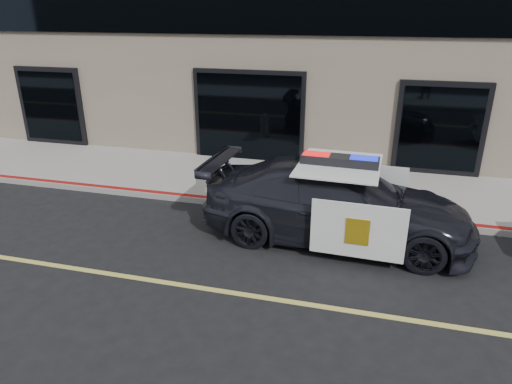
# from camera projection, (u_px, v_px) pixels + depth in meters

# --- Properties ---
(ground) EXTENTS (120.00, 120.00, 0.00)m
(ground) POSITION_uv_depth(u_px,v_px,m) (198.00, 288.00, 7.99)
(ground) COLOR black
(ground) RESTS_ON ground
(sidewalk_n) EXTENTS (60.00, 3.50, 0.15)m
(sidewalk_n) POSITION_uv_depth(u_px,v_px,m) (267.00, 182.00, 12.67)
(sidewalk_n) COLOR gray
(sidewalk_n) RESTS_ON ground
(police_car) EXTENTS (2.79, 5.73, 1.82)m
(police_car) POSITION_uv_depth(u_px,v_px,m) (337.00, 202.00, 9.45)
(police_car) COLOR black
(police_car) RESTS_ON ground
(fire_hydrant) EXTENTS (0.38, 0.53, 0.84)m
(fire_hydrant) POSITION_uv_depth(u_px,v_px,m) (212.00, 177.00, 11.66)
(fire_hydrant) COLOR white
(fire_hydrant) RESTS_ON sidewalk_n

